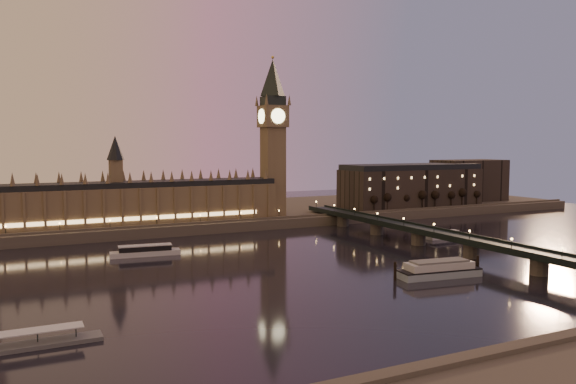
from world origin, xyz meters
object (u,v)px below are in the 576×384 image
(cruise_boat_b, at_px, (445,235))
(cruise_boat_a, at_px, (145,251))
(pontoon_pier, at_px, (21,344))
(moored_barge, at_px, (439,269))

(cruise_boat_b, bearing_deg, cruise_boat_a, 169.44)
(cruise_boat_a, xyz_separation_m, pontoon_pier, (-54.78, -109.02, -1.15))
(moored_barge, distance_m, pontoon_pier, 152.23)
(cruise_boat_a, height_order, pontoon_pier, pontoon_pier)
(cruise_boat_b, xyz_separation_m, pontoon_pier, (-217.45, -84.90, -0.74))
(pontoon_pier, bearing_deg, cruise_boat_b, 21.33)
(moored_barge, bearing_deg, cruise_boat_b, 54.41)
(cruise_boat_a, xyz_separation_m, moored_barge, (96.80, -95.14, 0.78))
(cruise_boat_a, relative_size, moored_barge, 0.84)
(cruise_boat_b, bearing_deg, moored_barge, -134.97)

